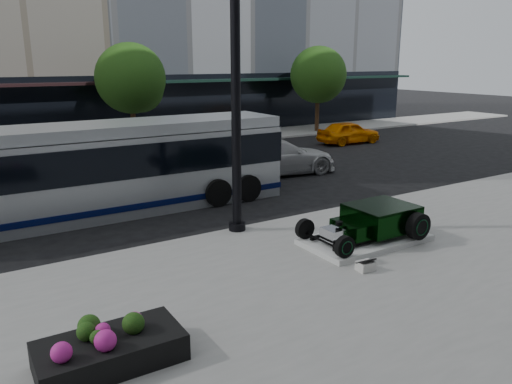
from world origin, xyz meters
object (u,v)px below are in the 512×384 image
transit_bus (106,168)px  hot_rod (375,220)px  yellow_taxi (349,132)px  flower_planter (110,349)px  white_sedan (276,157)px  lamppost (236,87)px

transit_bus → hot_rod: bearing=-52.2°
hot_rod → yellow_taxi: yellow_taxi is taller
flower_planter → yellow_taxi: (18.81, 15.13, 0.28)m
transit_bus → white_sedan: size_ratio=2.23×
flower_planter → hot_rod: bearing=13.9°
hot_rod → transit_bus: (-5.28, 6.81, 0.79)m
lamppost → flower_planter: (-5.02, -4.63, -3.78)m
white_sedan → flower_planter: bearing=142.4°
yellow_taxi → transit_bus: bearing=113.8°
transit_bus → white_sedan: bearing=12.7°
hot_rod → flower_planter: bearing=-166.1°
white_sedan → transit_bus: bearing=109.7°
lamppost → white_sedan: size_ratio=1.62×
flower_planter → lamppost: bearing=42.7°
flower_planter → yellow_taxi: size_ratio=0.58×
transit_bus → white_sedan: transit_bus is taller
white_sedan → hot_rod: bearing=170.0°
hot_rod → transit_bus: bearing=127.8°
yellow_taxi → hot_rod: bearing=142.4°
flower_planter → transit_bus: (2.48, 8.73, 1.10)m
hot_rod → yellow_taxi: 17.22m
lamppost → transit_bus: size_ratio=0.72×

